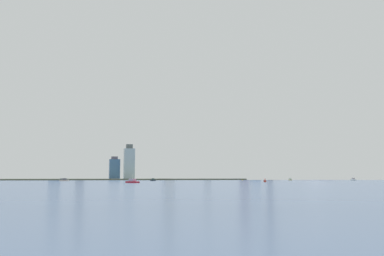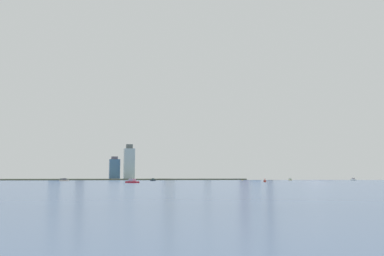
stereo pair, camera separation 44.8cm
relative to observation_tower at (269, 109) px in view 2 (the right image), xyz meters
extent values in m
plane|color=#2F415B|center=(-189.58, -554.80, -162.13)|extent=(6000.00, 6000.00, 0.00)
cube|color=#5C614B|center=(-189.58, -31.14, -160.69)|extent=(756.37, 52.02, 2.90)
cylinder|color=slate|center=(0.00, 0.00, -48.18)|extent=(13.43, 13.43, 227.90)
ellipsoid|color=#92A7BB|center=(0.00, 0.00, 65.77)|extent=(34.40, 34.40, 15.31)
torus|color=slate|center=(0.00, 0.00, 60.41)|extent=(32.30, 32.30, 3.06)
cone|color=silver|center=(0.00, 0.00, 125.97)|extent=(6.72, 6.72, 105.09)
cylinder|color=#BEAD9E|center=(104.66, -24.73, -157.09)|extent=(82.63, 82.63, 10.09)
ellipsoid|color=silver|center=(104.66, -24.73, -152.05)|extent=(78.50, 78.50, 61.58)
cube|color=slate|center=(-32.70, 75.58, -96.02)|extent=(17.68, 20.09, 132.23)
cube|color=#63505C|center=(-32.70, 75.58, -24.11)|extent=(10.61, 12.06, 11.58)
cube|color=slate|center=(-473.53, 68.49, -112.60)|extent=(24.78, 17.12, 99.06)
cylinder|color=#4C4C51|center=(-473.53, 68.49, -53.84)|extent=(1.60, 1.60, 18.46)
cube|color=beige|center=(-230.49, 21.19, -78.12)|extent=(19.67, 25.42, 168.03)
cube|color=#BFB3A0|center=(-139.60, 28.03, -118.87)|extent=(12.77, 16.57, 86.54)
cube|color=#615D5F|center=(-139.60, 28.03, -73.54)|extent=(7.66, 9.94, 4.12)
cube|color=#9CABBF|center=(-223.32, 58.96, -119.24)|extent=(24.86, 23.93, 85.78)
cube|color=#4E6159|center=(-223.32, 58.96, -70.77)|extent=(14.92, 14.36, 11.17)
cube|color=#9AB0BA|center=(-322.77, -13.62, -129.47)|extent=(21.86, 15.99, 65.33)
cube|color=#5A625D|center=(-322.77, -13.62, -92.36)|extent=(13.12, 9.59, 8.89)
cube|color=gray|center=(-420.44, 66.98, -100.98)|extent=(17.80, 24.25, 122.30)
cube|color=slate|center=(-420.44, 66.98, -36.52)|extent=(10.68, 14.55, 6.63)
cube|color=#3D658E|center=(-351.03, 12.44, -140.39)|extent=(22.02, 27.43, 43.50)
cube|color=#655A63|center=(-351.03, 12.44, -115.72)|extent=(13.21, 16.46, 5.84)
cube|color=#8CA8C9|center=(-49.78, -34.49, -125.82)|extent=(18.46, 16.29, 72.62)
cube|color=#AD1728|center=(-375.24, -454.09, -161.22)|extent=(14.83, 18.93, 1.83)
cube|color=#9F95B3|center=(-375.24, -454.09, -158.85)|extent=(8.07, 9.21, 2.90)
cylinder|color=silver|center=(-375.24, -454.09, -154.55)|extent=(0.24, 0.24, 5.71)
cube|color=#1C2732|center=(-306.94, -207.41, -161.17)|extent=(10.38, 9.68, 1.94)
cube|color=#2E4438|center=(-306.94, -207.41, -159.03)|extent=(5.08, 4.84, 2.34)
cube|color=#152235|center=(-456.47, -164.65, -161.29)|extent=(7.67, 17.75, 1.68)
cube|color=#323F39|center=(-456.47, -164.65, -159.34)|extent=(4.87, 7.98, 2.22)
cylinder|color=silver|center=(-456.47, -164.65, -156.26)|extent=(0.24, 0.24, 3.94)
cube|color=white|center=(55.49, -241.63, -161.06)|extent=(6.04, 13.15, 2.16)
cube|color=#A0989D|center=(55.49, -241.63, -158.57)|extent=(3.92, 5.91, 2.81)
cylinder|color=silver|center=(55.49, -241.63, -155.01)|extent=(0.24, 0.24, 4.31)
cube|color=beige|center=(-56.99, -214.91, -161.13)|extent=(6.75, 12.07, 2.00)
cube|color=#94A6A0|center=(-56.99, -214.91, -159.02)|extent=(4.06, 5.56, 2.23)
cube|color=#B93024|center=(-194.89, -417.59, -160.97)|extent=(6.51, 8.31, 2.33)
cube|color=beige|center=(-194.89, -417.59, -158.56)|extent=(3.40, 4.00, 2.50)
cube|color=beige|center=(-451.93, -204.55, -161.09)|extent=(15.07, 8.88, 2.10)
cube|color=#32353E|center=(-451.93, -204.55, -158.90)|extent=(7.01, 5.13, 2.28)
cone|color=yellow|center=(-130.74, -166.36, -161.32)|extent=(1.70, 1.70, 1.64)
cylinder|color=silver|center=(-256.63, 6.31, 72.48)|extent=(12.58, 24.91, 2.87)
sphere|color=silver|center=(-251.67, -5.59, 72.48)|extent=(2.87, 2.87, 2.87)
cube|color=silver|center=(-256.63, 6.31, 73.78)|extent=(24.18, 12.36, 0.50)
cube|color=silver|center=(-260.81, 16.31, 72.91)|extent=(8.86, 5.29, 0.40)
cube|color=#2D333D|center=(-260.81, 16.31, 76.42)|extent=(1.26, 2.12, 5.00)
camera|label=1|loc=(-449.26, -999.55, -154.68)|focal=44.23mm
camera|label=2|loc=(-448.82, -999.67, -154.68)|focal=44.23mm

